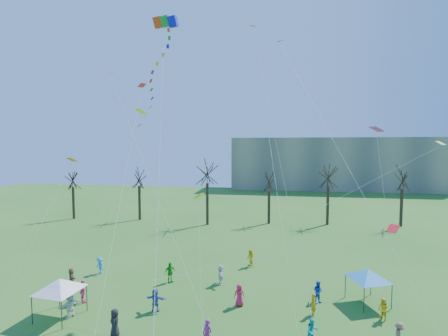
# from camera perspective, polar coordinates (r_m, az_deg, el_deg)

# --- Properties ---
(distant_building) EXTENTS (60.00, 14.00, 15.00)m
(distant_building) POSITION_cam_1_polar(r_m,az_deg,el_deg) (97.63, 19.67, 0.78)
(distant_building) COLOR gray
(distant_building) RESTS_ON ground
(bare_tree_row) EXTENTS (69.58, 9.07, 10.40)m
(bare_tree_row) POSITION_cam_1_polar(r_m,az_deg,el_deg) (49.83, 10.60, -2.54)
(bare_tree_row) COLOR black
(bare_tree_row) RESTS_ON ground
(big_box_kite) EXTENTS (2.14, 5.40, 20.22)m
(big_box_kite) POSITION_cam_1_polar(r_m,az_deg,el_deg) (20.81, -11.79, 15.67)
(big_box_kite) COLOR #EB3C10
(big_box_kite) RESTS_ON ground
(canopy_tent_white) EXTENTS (3.79, 3.79, 2.86)m
(canopy_tent_white) POSITION_cam_1_polar(r_m,az_deg,el_deg) (26.63, -27.84, -18.33)
(canopy_tent_white) COLOR #3F3F44
(canopy_tent_white) RESTS_ON ground
(canopy_tent_blue) EXTENTS (3.43, 3.43, 2.74)m
(canopy_tent_blue) POSITION_cam_1_polar(r_m,az_deg,el_deg) (28.17, 24.87, -17.22)
(canopy_tent_blue) COLOR #3F3F44
(canopy_tent_blue) RESTS_ON ground
(festival_crowd) EXTENTS (27.31, 18.83, 1.86)m
(festival_crowd) POSITION_cam_1_polar(r_m,az_deg,el_deg) (24.84, -5.20, -23.54)
(festival_crowd) COLOR #B01D16
(festival_crowd) RESTS_ON ground
(small_kites_aloft) EXTENTS (30.01, 15.86, 33.62)m
(small_kites_aloft) POSITION_cam_1_polar(r_m,az_deg,el_deg) (24.41, 1.05, 6.40)
(small_kites_aloft) COLOR orange
(small_kites_aloft) RESTS_ON ground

